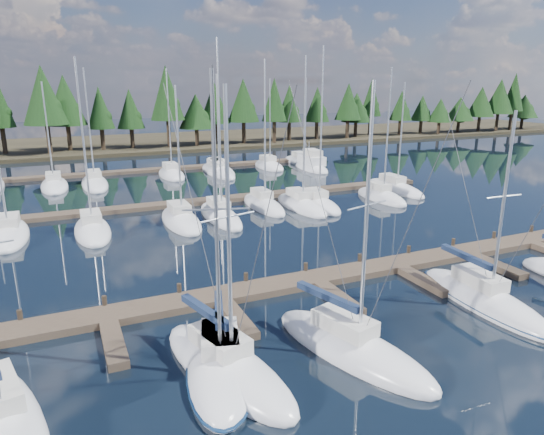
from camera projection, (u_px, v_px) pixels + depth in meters
name	position (u px, v px, depth m)	size (l,w,h in m)	color
ground	(244.00, 229.00, 40.09)	(260.00, 260.00, 0.00)	black
far_shore	(134.00, 143.00, 92.83)	(220.00, 30.00, 0.60)	#312A1B
main_dock	(318.00, 283.00, 28.91)	(44.00, 6.13, 0.90)	#4E3F30
back_docks	(185.00, 183.00, 57.28)	(50.00, 21.80, 0.40)	#4E3F30
front_sailboat_0	(3.00, 422.00, 17.00)	(4.47, 9.06, 12.55)	silver
front_sailboat_1	(221.00, 365.00, 20.38)	(5.09, 8.60, 13.06)	silver
front_sailboat_2	(226.00, 366.00, 20.33)	(4.89, 9.17, 12.54)	silver
front_sailboat_3	(351.00, 347.00, 21.76)	(5.11, 9.34, 12.67)	silver
front_sailboat_4	(483.00, 300.00, 26.52)	(2.99, 9.70, 11.27)	silver
back_sailboat_rows	(197.00, 190.00, 53.19)	(46.51, 33.00, 15.98)	silver
motor_yacht_right	(311.00, 165.00, 67.46)	(3.74, 9.26, 4.52)	silver
tree_line	(134.00, 108.00, 81.89)	(185.19, 11.73, 13.90)	black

